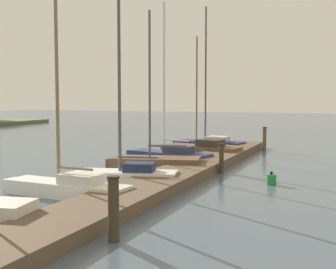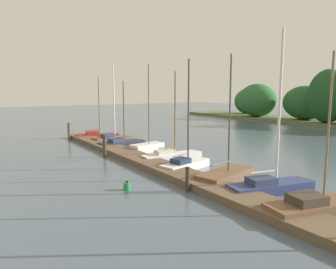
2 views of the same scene
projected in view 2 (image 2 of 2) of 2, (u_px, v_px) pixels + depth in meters
The scene contains 14 objects.
dock_pier at pixel (153, 164), 18.98m from camera, with size 29.53×1.80×0.35m.
sailboat_0 at pixel (98, 135), 30.13m from camera, with size 1.82×4.00×5.84m.
sailboat_1 at pixel (113, 138), 27.99m from camera, with size 1.31×3.59×6.76m.
sailboat_2 at pixel (122, 143), 25.85m from camera, with size 1.61×4.07×5.34m.
sailboat_3 at pixel (148, 147), 23.85m from camera, with size 1.52×2.90×6.47m.
sailboat_4 at pixel (173, 155), 20.92m from camera, with size 1.28×4.35×5.80m.
sailboat_5 at pixel (186, 163), 18.46m from camera, with size 1.85×3.70×6.35m.
sailboat_6 at pixel (227, 174), 16.11m from camera, with size 2.14×3.91×6.36m.
sailboat_7 at pixel (272, 184), 14.21m from camera, with size 2.02×4.39×7.21m.
sailboat_8 at pixel (319, 206), 11.65m from camera, with size 2.14×4.42×5.96m.
mooring_piling_0 at pixel (69, 131), 29.54m from camera, with size 0.32×0.32×1.51m.
mooring_piling_1 at pixel (105, 147), 21.70m from camera, with size 0.26×0.26×1.34m.
mooring_piling_2 at pixel (187, 179), 14.29m from camera, with size 0.22×0.22×1.14m.
channel_buoy_0 at pixel (127, 186), 14.56m from camera, with size 0.33×0.33×0.46m.
Camera 2 is at (16.00, 2.51, 4.59)m, focal length 33.66 mm.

